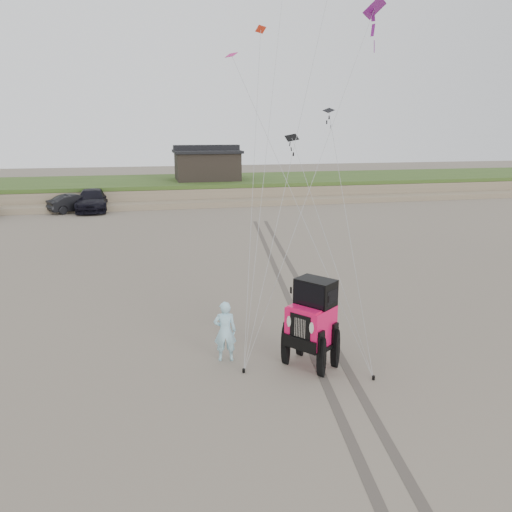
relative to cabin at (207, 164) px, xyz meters
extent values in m
plane|color=#6B6054|center=(-2.00, -37.00, -3.24)|extent=(160.00, 160.00, 0.00)
cube|color=#7A6B54|center=(-2.00, 1.00, -2.54)|extent=(160.00, 12.00, 1.40)
cube|color=#2D4719|center=(-2.00, 1.00, -1.69)|extent=(160.00, 12.00, 0.35)
cube|color=#7A6B54|center=(-2.00, -5.50, -2.99)|extent=(160.00, 3.50, 0.50)
cube|color=black|center=(0.00, 0.00, -0.21)|extent=(6.00, 5.00, 2.60)
cube|color=black|center=(0.00, 0.00, 1.21)|extent=(6.40, 5.40, 0.25)
cube|color=black|center=(0.00, 0.00, 1.59)|extent=(6.40, 1.20, 0.50)
imported|color=black|center=(-11.61, -6.68, -2.50)|extent=(4.68, 3.40, 1.47)
imported|color=black|center=(-10.41, -6.29, -2.37)|extent=(2.58, 6.03, 1.73)
imported|color=#99DBEC|center=(-4.07, -36.03, -2.32)|extent=(0.73, 0.53, 1.83)
cube|color=#C51871|center=(-2.62, -29.38, 6.14)|extent=(0.47, 0.54, 0.18)
cube|color=#7D167D|center=(3.39, -28.94, 8.15)|extent=(1.37, 1.49, 0.62)
cube|color=black|center=(-0.29, -29.85, 3.06)|extent=(0.59, 0.36, 0.32)
cube|color=red|center=(-1.04, -27.54, 7.43)|extent=(0.52, 0.46, 0.28)
cube|color=black|center=(0.53, -31.68, 4.05)|extent=(0.33, 0.44, 0.21)
cylinder|color=black|center=(-3.70, -36.93, -3.18)|extent=(0.08, 0.08, 0.12)
cylinder|color=black|center=(-0.32, -38.10, -3.18)|extent=(0.08, 0.08, 0.12)
cube|color=#4C443D|center=(-0.40, -29.00, -3.23)|extent=(4.42, 29.74, 0.01)
cube|color=#4C443D|center=(0.40, -29.00, -3.23)|extent=(4.42, 29.74, 0.01)
camera|label=1|loc=(-6.16, -49.44, 3.43)|focal=35.00mm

